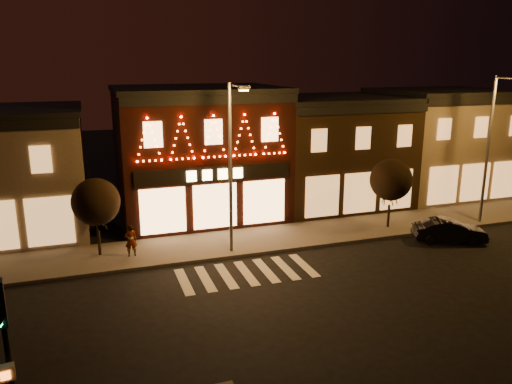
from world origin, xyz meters
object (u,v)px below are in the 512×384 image
pedestrian (131,240)px  streetlamp_mid (232,156)px  dark_sedan (449,231)px  traffic_signal_near (3,337)px

pedestrian → streetlamp_mid: bearing=163.8°
streetlamp_mid → dark_sedan: size_ratio=2.20×
dark_sedan → traffic_signal_near: bearing=137.1°
streetlamp_mid → dark_sedan: bearing=-2.7°
traffic_signal_near → pedestrian: 13.94m
dark_sedan → streetlamp_mid: bearing=102.4°
traffic_signal_near → streetlamp_mid: size_ratio=0.57×
traffic_signal_near → dark_sedan: (20.96, 9.99, -2.99)m
streetlamp_mid → dark_sedan: 12.98m
pedestrian → dark_sedan: bearing=166.3°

